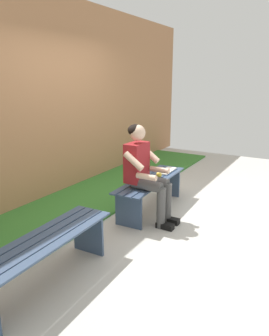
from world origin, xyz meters
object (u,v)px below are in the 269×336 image
object	(u,v)px
bench_near	(151,187)
person_seated	(145,170)
apple	(159,175)
bench_far	(44,251)
book_open	(167,171)

from	to	relation	value
bench_near	person_seated	size ratio (longest dim) A/B	1.23
bench_near	apple	xyz separation A→B (m)	(-0.12, 0.06, 0.16)
bench_far	book_open	distance (m)	2.48
person_seated	bench_near	bearing A→B (deg)	-164.59
bench_far	book_open	xyz separation A→B (m)	(-2.47, 0.04, 0.12)
person_seated	book_open	xyz separation A→B (m)	(-0.81, -0.06, -0.23)
bench_near	apple	size ratio (longest dim) A/B	18.70
apple	book_open	distance (m)	0.33
bench_far	apple	distance (m)	2.15
bench_near	person_seated	distance (m)	0.52
bench_far	person_seated	bearing A→B (deg)	176.53
person_seated	book_open	size ratio (longest dim) A/B	3.01
person_seated	apple	world-z (taller)	person_seated
book_open	bench_far	bearing A→B (deg)	-3.21
apple	bench_near	bearing A→B (deg)	-27.77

